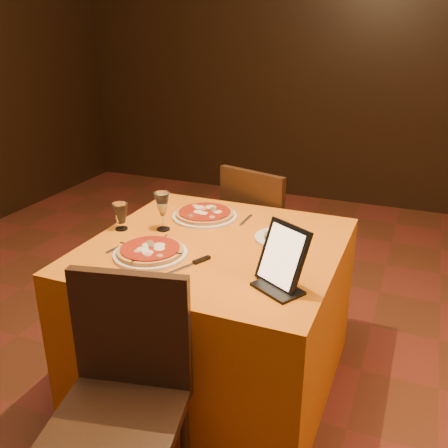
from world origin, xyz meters
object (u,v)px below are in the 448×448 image
at_px(main_table, 216,315).
at_px(pizza_near, 150,252).
at_px(chair_main_near, 116,422).
at_px(chair_main_far, 269,236).
at_px(water_glass, 121,217).
at_px(wine_glass, 163,211).
at_px(pizza_far, 205,215).
at_px(tablet, 283,256).

distance_m(main_table, pizza_near, 0.49).
xyz_separation_m(chair_main_near, pizza_near, (-0.21, 0.62, 0.31)).
bearing_deg(chair_main_far, water_glass, 76.32).
bearing_deg(chair_main_near, main_table, 77.89).
bearing_deg(pizza_near, wine_glass, 107.51).
bearing_deg(main_table, water_glass, -177.87).
distance_m(chair_main_near, pizza_far, 1.16).
relative_size(chair_main_near, tablet, 3.73).
xyz_separation_m(pizza_far, tablet, (0.56, -0.52, 0.10)).
height_order(pizza_far, tablet, tablet).
xyz_separation_m(chair_main_far, wine_glass, (-0.29, -0.77, 0.39)).
height_order(wine_glass, water_glass, wine_glass).
height_order(pizza_near, water_glass, water_glass).
relative_size(pizza_near, water_glass, 2.44).
bearing_deg(chair_main_far, main_table, 106.22).
relative_size(chair_main_far, wine_glass, 4.79).
relative_size(chair_main_far, pizza_far, 2.76).
height_order(water_glass, tablet, tablet).
bearing_deg(wine_glass, pizza_far, 61.96).
height_order(main_table, chair_main_far, chair_main_far).
xyz_separation_m(pizza_far, wine_glass, (-0.12, -0.22, 0.08)).
distance_m(pizza_near, water_glass, 0.34).
bearing_deg(pizza_far, wine_glass, -118.04).
bearing_deg(water_glass, main_table, 2.13).
bearing_deg(chair_main_near, wine_glass, 96.25).
distance_m(chair_main_near, chair_main_far, 1.66).
bearing_deg(pizza_far, chair_main_near, -80.93).
height_order(chair_main_near, pizza_near, chair_main_near).
distance_m(pizza_far, wine_glass, 0.26).
height_order(chair_main_far, tablet, tablet).
bearing_deg(chair_main_near, tablet, 44.92).
distance_m(pizza_far, tablet, 0.77).
bearing_deg(main_table, pizza_near, -134.08).
xyz_separation_m(main_table, tablet, (0.38, -0.25, 0.49)).
xyz_separation_m(main_table, chair_main_near, (0.00, -0.83, 0.08)).
distance_m(chair_main_far, pizza_near, 1.10).
bearing_deg(chair_main_far, wine_glass, 85.27).
xyz_separation_m(water_glass, tablet, (0.86, -0.23, 0.06)).
distance_m(chair_main_far, water_glass, 1.03).
height_order(main_table, pizza_far, pizza_far).
height_order(main_table, wine_glass, wine_glass).
relative_size(wine_glass, water_glass, 1.46).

